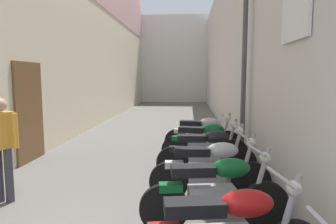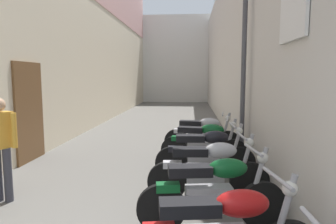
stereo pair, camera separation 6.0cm
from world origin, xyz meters
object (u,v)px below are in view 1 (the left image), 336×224
motorcycle_seventh (203,134)px  pedestrian_mid_alley (2,142)px  motorcycle_fourth (211,168)px  motorcycle_sixth (205,142)px  street_lamp (241,26)px  motorcycle_third (216,191)px  motorcycle_fifth (207,152)px

motorcycle_seventh → pedestrian_mid_alley: pedestrian_mid_alley is taller
motorcycle_fourth → motorcycle_sixth: 1.81m
motorcycle_sixth → street_lamp: (0.70, 0.08, 2.40)m
pedestrian_mid_alley → street_lamp: 4.80m
motorcycle_third → pedestrian_mid_alley: (-3.10, 0.63, 0.42)m
motorcycle_third → motorcycle_seventh: size_ratio=1.00×
motorcycle_third → street_lamp: bearing=75.8°
motorcycle_sixth → pedestrian_mid_alley: pedestrian_mid_alley is taller
motorcycle_sixth → pedestrian_mid_alley: 3.75m
motorcycle_third → pedestrian_mid_alley: 3.19m
pedestrian_mid_alley → street_lamp: street_lamp is taller
motorcycle_seventh → street_lamp: size_ratio=0.37×
motorcycle_fourth → pedestrian_mid_alley: 3.14m
motorcycle_third → motorcycle_seventh: same height
pedestrian_mid_alley → motorcycle_third: bearing=-11.5°
motorcycle_sixth → motorcycle_seventh: bearing=90.0°
motorcycle_fifth → street_lamp: (0.70, 0.91, 2.40)m
pedestrian_mid_alley → motorcycle_seventh: bearing=44.2°
motorcycle_sixth → motorcycle_third: bearing=-90.0°
motorcycle_third → motorcycle_fifth: size_ratio=0.99×
motorcycle_sixth → motorcycle_seventh: size_ratio=1.00×
motorcycle_fifth → street_lamp: street_lamp is taller
pedestrian_mid_alley → street_lamp: (3.80, 2.16, 1.98)m
motorcycle_fifth → motorcycle_sixth: size_ratio=1.01×
motorcycle_fifth → motorcycle_seventh: same height
motorcycle_seventh → motorcycle_third: bearing=-90.0°
motorcycle_sixth → street_lamp: bearing=6.8°
motorcycle_sixth → motorcycle_seventh: same height
street_lamp → motorcycle_fifth: bearing=-127.7°
motorcycle_sixth → pedestrian_mid_alley: bearing=-146.2°
motorcycle_third → motorcycle_sixth: 2.71m
motorcycle_third → motorcycle_fifth: 1.88m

